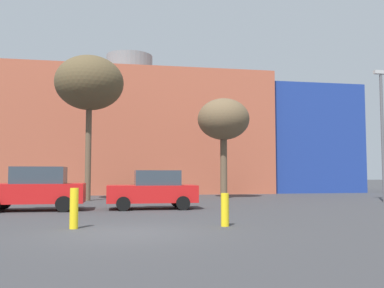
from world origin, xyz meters
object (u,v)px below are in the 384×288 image
(parked_car_2, at_px, (153,190))
(street_lamp, at_px, (382,126))
(bare_tree_2, at_px, (89,84))
(bollard_yellow_1, at_px, (225,210))
(bare_tree_0, at_px, (223,120))
(parked_car_1, at_px, (34,189))
(bollard_yellow_0, at_px, (74,208))

(parked_car_2, bearing_deg, street_lamp, -170.28)
(bare_tree_2, height_order, bollard_yellow_1, bare_tree_2)
(parked_car_2, distance_m, bollard_yellow_1, 6.97)
(bollard_yellow_1, height_order, street_lamp, street_lamp)
(parked_car_2, xyz_separation_m, bare_tree_0, (5.25, 7.64, 4.21))
(bare_tree_2, bearing_deg, parked_car_2, -64.05)
(parked_car_1, distance_m, street_lamp, 18.52)
(bare_tree_2, xyz_separation_m, bollard_yellow_0, (0.40, -13.26, -6.38))
(parked_car_2, height_order, bare_tree_2, bare_tree_2)
(bare_tree_2, xyz_separation_m, bollard_yellow_1, (4.78, -13.48, -6.46))
(parked_car_1, relative_size, bare_tree_0, 0.66)
(bare_tree_0, relative_size, bollard_yellow_0, 5.62)
(bollard_yellow_1, bearing_deg, street_lamp, 38.16)
(bollard_yellow_1, relative_size, street_lamp, 0.13)
(parked_car_2, xyz_separation_m, bare_tree_2, (-3.25, 6.69, 6.10))
(bollard_yellow_1, bearing_deg, parked_car_2, 102.69)
(bare_tree_0, height_order, street_lamp, street_lamp)
(bare_tree_0, distance_m, bollard_yellow_0, 16.97)
(parked_car_2, height_order, street_lamp, street_lamp)
(parked_car_1, height_order, bare_tree_2, bare_tree_2)
(parked_car_2, relative_size, street_lamp, 0.54)
(parked_car_1, xyz_separation_m, bare_tree_0, (10.34, 7.64, 4.13))
(bollard_yellow_1, bearing_deg, bare_tree_2, 109.54)
(parked_car_1, bearing_deg, parked_car_2, 180.00)
(parked_car_2, distance_m, street_lamp, 13.62)
(parked_car_1, xyz_separation_m, bollard_yellow_0, (2.22, -6.58, -0.35))
(street_lamp, bearing_deg, bare_tree_2, 164.67)
(parked_car_1, height_order, bare_tree_0, bare_tree_0)
(parked_car_1, bearing_deg, bare_tree_2, -105.29)
(bollard_yellow_0, xyz_separation_m, street_lamp, (15.87, 8.81, 3.64))
(bollard_yellow_0, bearing_deg, bare_tree_0, 60.29)
(street_lamp, bearing_deg, bare_tree_0, 145.10)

